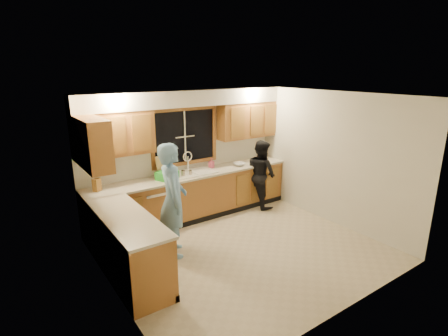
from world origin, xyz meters
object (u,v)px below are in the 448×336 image
object	(u,v)px
knife_block	(97,185)
bowl	(239,164)
stove	(143,265)
dish_crate	(167,175)
dishwasher	(154,207)
woman	(261,174)
man	(173,200)
sink	(193,176)
soap_bottle	(211,163)

from	to	relation	value
knife_block	bowl	bearing A→B (deg)	-36.61
stove	dish_crate	xyz separation A→B (m)	(1.22, 1.76, 0.55)
dishwasher	woman	size ratio (longest dim) A/B	0.56
man	stove	bearing A→B (deg)	153.59
sink	woman	size ratio (longest dim) A/B	0.59
soap_bottle	bowl	world-z (taller)	soap_bottle
man	knife_block	bearing A→B (deg)	58.99
stove	man	bearing A→B (deg)	42.87
woman	knife_block	size ratio (longest dim) A/B	6.76
dishwasher	soap_bottle	world-z (taller)	soap_bottle
dishwasher	soap_bottle	distance (m)	1.49
soap_bottle	stove	bearing A→B (deg)	-139.89
sink	man	distance (m)	1.42
bowl	knife_block	bearing A→B (deg)	178.09
knife_block	dish_crate	distance (m)	1.24
stove	knife_block	bearing A→B (deg)	90.43
sink	stove	size ratio (longest dim) A/B	0.96
dishwasher	stove	world-z (taller)	stove
stove	man	world-z (taller)	man
dishwasher	soap_bottle	xyz separation A→B (m)	(1.36, 0.13, 0.61)
man	bowl	xyz separation A→B (m)	(2.04, 0.98, 0.04)
woman	dish_crate	world-z (taller)	woman
stove	soap_bottle	xyz separation A→B (m)	(2.31, 1.94, 0.57)
sink	stove	world-z (taller)	sink
soap_bottle	bowl	distance (m)	0.61
soap_bottle	bowl	bearing A→B (deg)	-18.00
sink	dishwasher	distance (m)	0.96
stove	bowl	distance (m)	3.41
dish_crate	woman	bearing A→B (deg)	-6.58
knife_block	dish_crate	xyz separation A→B (m)	(1.23, -0.10, -0.03)
dishwasher	stove	size ratio (longest dim) A/B	0.91
sink	dishwasher	bearing A→B (deg)	-179.01
woman	soap_bottle	size ratio (longest dim) A/B	7.25
soap_bottle	bowl	size ratio (longest dim) A/B	0.84
knife_block	dishwasher	bearing A→B (deg)	-37.29
sink	dish_crate	distance (m)	0.60
knife_block	woman	bearing A→B (deg)	-40.49
stove	woman	size ratio (longest dim) A/B	0.62
stove	woman	xyz separation A→B (m)	(3.28, 1.52, 0.28)
dish_crate	bowl	size ratio (longest dim) A/B	1.39
stove	knife_block	size ratio (longest dim) A/B	4.18
dishwasher	bowl	xyz separation A→B (m)	(1.93, -0.05, 0.54)
sink	man	xyz separation A→B (m)	(-0.96, -1.05, 0.05)
man	woman	bearing A→B (deg)	-52.41
dishwasher	bowl	distance (m)	2.01
knife_block	bowl	world-z (taller)	knife_block
sink	stove	bearing A→B (deg)	-134.61
dishwasher	man	xyz separation A→B (m)	(-0.11, -1.03, 0.50)
sink	woman	distance (m)	1.52
soap_bottle	man	bearing A→B (deg)	-141.56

